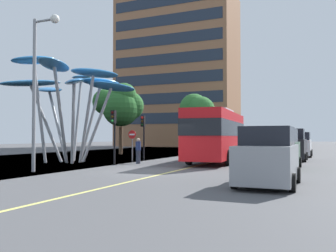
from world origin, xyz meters
The scene contains 15 objects.
ground centered at (-0.73, 0.00, -0.05)m, with size 120.00×240.00×0.10m.
red_bus centered at (1.54, 7.43, 1.99)m, with size 3.31×10.38×3.64m.
leaf_sculpture centered at (-7.84, 3.63, 5.42)m, with size 9.37×9.63×7.35m.
traffic_light_kerb_near centered at (-3.68, 2.52, 2.46)m, with size 0.28×0.42×3.39m.
traffic_light_kerb_far centered at (-3.94, 7.01, 2.39)m, with size 0.28×0.42×3.29m.
car_parked_near centered at (6.42, -3.29, 1.00)m, with size 2.04×4.05×2.12m.
car_parked_mid centered at (6.07, 4.03, 1.02)m, with size 2.06×4.10×2.18m.
car_parked_far centered at (6.14, 11.19, 1.09)m, with size 2.07×4.20×2.33m.
car_side_street centered at (6.41, 16.95, 1.01)m, with size 1.92×4.31×2.14m.
street_lamp centered at (-4.72, -2.74, 4.94)m, with size 1.59×0.44×7.77m.
tree_pavement_near centered at (-10.07, 14.02, 4.89)m, with size 4.92×4.04×7.03m.
tree_pavement_far centered at (-7.18, 28.75, 5.32)m, with size 5.02×4.54×7.53m.
pedestrian centered at (-2.80, 4.11, 0.83)m, with size 0.34×0.34×1.66m.
no_entry_sign centered at (-4.10, 5.63, 1.48)m, with size 0.60×0.12×2.21m.
backdrop_building centered at (-16.09, 44.03, 13.41)m, with size 21.02×10.48×26.81m.
Camera 1 is at (8.25, -16.57, 1.76)m, focal length 38.39 mm.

